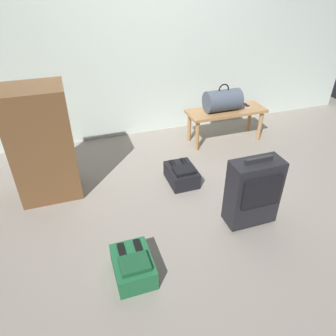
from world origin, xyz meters
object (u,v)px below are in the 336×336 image
object	(u,v)px
bench	(226,115)
suitcase_upright_charcoal	(253,192)
side_cabinet	(42,144)
backpack_green	(133,266)
backpack_dark	(182,174)
duffel_bag_slate	(223,100)
cell_phone	(246,105)

from	to	relation	value
bench	suitcase_upright_charcoal	xyz separation A→B (m)	(-0.52, -1.50, -0.00)
side_cabinet	backpack_green	bearing A→B (deg)	-66.87
backpack_dark	backpack_green	bearing A→B (deg)	-127.13
duffel_bag_slate	suitcase_upright_charcoal	bearing A→B (deg)	-106.77
cell_phone	suitcase_upright_charcoal	world-z (taller)	suitcase_upright_charcoal
bench	cell_phone	bearing A→B (deg)	8.81
bench	backpack_dark	world-z (taller)	bench
suitcase_upright_charcoal	side_cabinet	bearing A→B (deg)	147.52
suitcase_upright_charcoal	cell_phone	bearing A→B (deg)	62.06
backpack_dark	suitcase_upright_charcoal	bearing A→B (deg)	-66.59
duffel_bag_slate	backpack_dark	distance (m)	1.16
duffel_bag_slate	backpack_green	bearing A→B (deg)	-132.19
duffel_bag_slate	suitcase_upright_charcoal	xyz separation A→B (m)	(-0.45, -1.50, -0.20)
bench	side_cabinet	bearing A→B (deg)	-168.22
suitcase_upright_charcoal	backpack_green	xyz separation A→B (m)	(-1.10, -0.22, -0.26)
duffel_bag_slate	suitcase_upright_charcoal	distance (m)	1.58
duffel_bag_slate	side_cabinet	distance (m)	2.14
backpack_green	side_cabinet	size ratio (longest dim) A/B	0.35
duffel_bag_slate	side_cabinet	world-z (taller)	side_cabinet
duffel_bag_slate	backpack_green	size ratio (longest dim) A/B	1.16
duffel_bag_slate	cell_phone	size ratio (longest dim) A/B	3.06
backpack_green	backpack_dark	bearing A→B (deg)	52.87
backpack_green	side_cabinet	distance (m)	1.45
suitcase_upright_charcoal	backpack_dark	world-z (taller)	suitcase_upright_charcoal
cell_phone	duffel_bag_slate	bearing A→B (deg)	-172.76
duffel_bag_slate	backpack_dark	world-z (taller)	duffel_bag_slate
backpack_green	side_cabinet	world-z (taller)	side_cabinet
suitcase_upright_charcoal	backpack_dark	distance (m)	0.90
bench	suitcase_upright_charcoal	bearing A→B (deg)	-109.08
cell_phone	backpack_dark	world-z (taller)	cell_phone
suitcase_upright_charcoal	backpack_dark	size ratio (longest dim) A/B	1.81
cell_phone	side_cabinet	bearing A→B (deg)	-168.58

